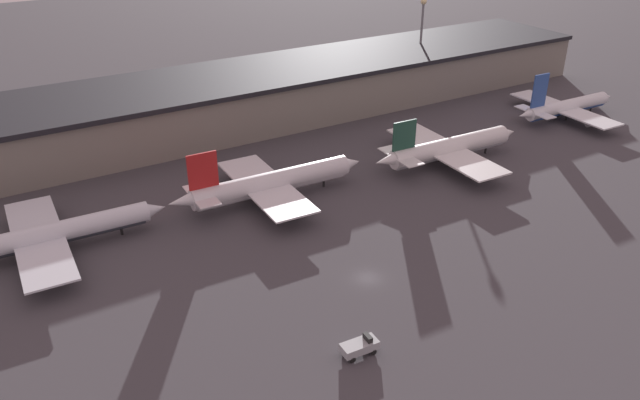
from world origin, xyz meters
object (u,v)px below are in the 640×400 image
(airplane_1, at_px, (46,236))
(service_vehicle_1, at_px, (360,346))
(airplane_3, at_px, (449,148))
(airplane_4, at_px, (566,107))
(airplane_2, at_px, (271,183))

(airplane_1, relative_size, service_vehicle_1, 7.82)
(airplane_3, height_order, airplane_4, airplane_4)
(airplane_1, bearing_deg, airplane_4, 1.64)
(service_vehicle_1, bearing_deg, airplane_2, 80.68)
(airplane_4, relative_size, service_vehicle_1, 6.53)
(airplane_1, height_order, airplane_2, airplane_2)
(airplane_2, xyz_separation_m, airplane_4, (90.66, 1.49, -0.54))
(airplane_2, distance_m, airplane_4, 90.68)
(airplane_3, xyz_separation_m, airplane_4, (47.38, 6.23, -0.52))
(airplane_2, height_order, airplane_4, airplane_4)
(airplane_4, height_order, service_vehicle_1, airplane_4)
(airplane_2, relative_size, service_vehicle_1, 7.87)
(airplane_2, relative_size, airplane_3, 1.06)
(airplane_1, relative_size, airplane_4, 1.20)
(airplane_3, bearing_deg, airplane_4, 9.46)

